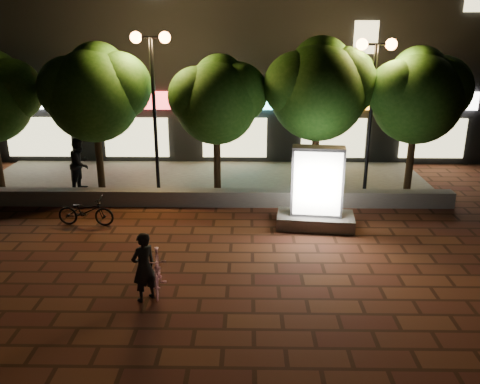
{
  "coord_description": "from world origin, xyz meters",
  "views": [
    {
      "loc": [
        1.54,
        -10.8,
        5.46
      ],
      "look_at": [
        1.34,
        1.5,
        1.29
      ],
      "focal_mm": 37.1,
      "sensor_mm": 36.0,
      "label": 1
    }
  ],
  "objects_px": {
    "tree_far_right": "(419,93)",
    "pedestrian": "(80,164)",
    "tree_right": "(320,86)",
    "tree_mid": "(218,97)",
    "tree_left": "(95,90)",
    "street_lamp_left": "(152,72)",
    "scooter_parked": "(86,211)",
    "street_lamp_right": "(374,77)",
    "ad_kiosk": "(317,195)",
    "scooter_pink": "(157,271)",
    "rider": "(144,267)"
  },
  "relations": [
    {
      "from": "tree_left",
      "to": "rider",
      "type": "bearing_deg",
      "value": -68.28
    },
    {
      "from": "tree_mid",
      "to": "scooter_parked",
      "type": "distance_m",
      "value": 5.56
    },
    {
      "from": "tree_right",
      "to": "ad_kiosk",
      "type": "xyz_separation_m",
      "value": [
        -0.39,
        -3.16,
        -2.63
      ]
    },
    {
      "from": "scooter_parked",
      "to": "pedestrian",
      "type": "height_order",
      "value": "pedestrian"
    },
    {
      "from": "rider",
      "to": "scooter_parked",
      "type": "bearing_deg",
      "value": -102.37
    },
    {
      "from": "tree_right",
      "to": "ad_kiosk",
      "type": "height_order",
      "value": "tree_right"
    },
    {
      "from": "ad_kiosk",
      "to": "pedestrian",
      "type": "xyz_separation_m",
      "value": [
        -7.6,
        2.98,
        0.05
      ]
    },
    {
      "from": "street_lamp_left",
      "to": "ad_kiosk",
      "type": "distance_m",
      "value": 6.52
    },
    {
      "from": "ad_kiosk",
      "to": "scooter_parked",
      "type": "bearing_deg",
      "value": -179.85
    },
    {
      "from": "tree_far_right",
      "to": "street_lamp_left",
      "type": "xyz_separation_m",
      "value": [
        -8.55,
        -0.26,
        0.66
      ]
    },
    {
      "from": "scooter_parked",
      "to": "pedestrian",
      "type": "relative_size",
      "value": 0.89
    },
    {
      "from": "rider",
      "to": "pedestrian",
      "type": "distance_m",
      "value": 7.86
    },
    {
      "from": "scooter_parked",
      "to": "rider",
      "type": "bearing_deg",
      "value": -144.68
    },
    {
      "from": "scooter_pink",
      "to": "scooter_parked",
      "type": "height_order",
      "value": "scooter_pink"
    },
    {
      "from": "tree_far_right",
      "to": "pedestrian",
      "type": "height_order",
      "value": "tree_far_right"
    },
    {
      "from": "ad_kiosk",
      "to": "scooter_parked",
      "type": "relative_size",
      "value": 1.44
    },
    {
      "from": "tree_left",
      "to": "rider",
      "type": "height_order",
      "value": "tree_left"
    },
    {
      "from": "scooter_pink",
      "to": "rider",
      "type": "relative_size",
      "value": 0.97
    },
    {
      "from": "street_lamp_left",
      "to": "street_lamp_right",
      "type": "relative_size",
      "value": 1.04
    },
    {
      "from": "street_lamp_left",
      "to": "ad_kiosk",
      "type": "height_order",
      "value": "street_lamp_left"
    },
    {
      "from": "tree_far_right",
      "to": "rider",
      "type": "bearing_deg",
      "value": -136.74
    },
    {
      "from": "street_lamp_left",
      "to": "pedestrian",
      "type": "distance_m",
      "value": 4.02
    },
    {
      "from": "tree_mid",
      "to": "street_lamp_left",
      "type": "relative_size",
      "value": 0.87
    },
    {
      "from": "tree_mid",
      "to": "scooter_parked",
      "type": "relative_size",
      "value": 2.79
    },
    {
      "from": "rider",
      "to": "scooter_parked",
      "type": "xyz_separation_m",
      "value": [
        -2.49,
        4.02,
        -0.33
      ]
    },
    {
      "from": "tree_mid",
      "to": "street_lamp_left",
      "type": "xyz_separation_m",
      "value": [
        -2.05,
        -0.26,
        0.81
      ]
    },
    {
      "from": "scooter_parked",
      "to": "pedestrian",
      "type": "bearing_deg",
      "value": 23.14
    },
    {
      "from": "scooter_pink",
      "to": "rider",
      "type": "xyz_separation_m",
      "value": [
        -0.18,
        -0.41,
        0.32
      ]
    },
    {
      "from": "tree_left",
      "to": "street_lamp_left",
      "type": "bearing_deg",
      "value": -7.7
    },
    {
      "from": "tree_mid",
      "to": "rider",
      "type": "height_order",
      "value": "tree_mid"
    },
    {
      "from": "tree_mid",
      "to": "pedestrian",
      "type": "xyz_separation_m",
      "value": [
        -4.68,
        -0.18,
        -2.23
      ]
    },
    {
      "from": "tree_far_right",
      "to": "street_lamp_right",
      "type": "xyz_separation_m",
      "value": [
        -1.55,
        -0.26,
        0.53
      ]
    },
    {
      "from": "street_lamp_right",
      "to": "pedestrian",
      "type": "bearing_deg",
      "value": 179.48
    },
    {
      "from": "ad_kiosk",
      "to": "pedestrian",
      "type": "relative_size",
      "value": 1.28
    },
    {
      "from": "street_lamp_right",
      "to": "scooter_pink",
      "type": "distance_m",
      "value": 9.44
    },
    {
      "from": "street_lamp_left",
      "to": "scooter_pink",
      "type": "distance_m",
      "value": 7.52
    },
    {
      "from": "tree_right",
      "to": "scooter_parked",
      "type": "bearing_deg",
      "value": -155.39
    },
    {
      "from": "rider",
      "to": "street_lamp_right",
      "type": "bearing_deg",
      "value": -175.43
    },
    {
      "from": "tree_right",
      "to": "tree_mid",
      "type": "bearing_deg",
      "value": -180.0
    },
    {
      "from": "tree_right",
      "to": "street_lamp_left",
      "type": "bearing_deg",
      "value": -177.19
    },
    {
      "from": "tree_left",
      "to": "tree_mid",
      "type": "distance_m",
      "value": 4.0
    },
    {
      "from": "tree_right",
      "to": "tree_left",
      "type": "bearing_deg",
      "value": -180.0
    },
    {
      "from": "tree_right",
      "to": "street_lamp_left",
      "type": "height_order",
      "value": "street_lamp_left"
    },
    {
      "from": "tree_left",
      "to": "scooter_pink",
      "type": "distance_m",
      "value": 8.01
    },
    {
      "from": "street_lamp_left",
      "to": "scooter_parked",
      "type": "distance_m",
      "value": 4.89
    },
    {
      "from": "street_lamp_left",
      "to": "ad_kiosk",
      "type": "bearing_deg",
      "value": -30.22
    },
    {
      "from": "rider",
      "to": "scooter_parked",
      "type": "height_order",
      "value": "rider"
    },
    {
      "from": "tree_right",
      "to": "tree_far_right",
      "type": "xyz_separation_m",
      "value": [
        3.2,
        -0.0,
        -0.2
      ]
    },
    {
      "from": "ad_kiosk",
      "to": "scooter_pink",
      "type": "bearing_deg",
      "value": -136.87
    },
    {
      "from": "street_lamp_left",
      "to": "rider",
      "type": "height_order",
      "value": "street_lamp_left"
    }
  ]
}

